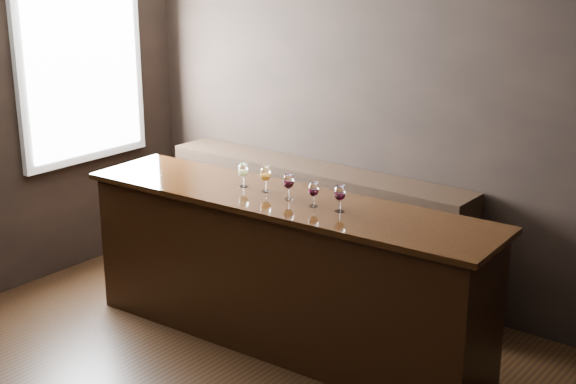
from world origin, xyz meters
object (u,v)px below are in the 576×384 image
Objects in this scene: back_bar_shelf at (313,225)px; glass_red_a at (288,182)px; glass_amber at (265,174)px; glass_red_b at (314,190)px; bar_counter at (283,274)px; glass_red_c at (340,194)px; glass_white at (243,171)px.

glass_red_a reaches higher than back_bar_shelf.
glass_red_b is at bearing -7.32° from glass_amber.
glass_red_c reaches higher than bar_counter.
back_bar_shelf is at bearing 94.71° from glass_white.
glass_amber is at bearing 176.61° from glass_red_c.
bar_counter is 17.76× the size of glass_red_b.
glass_red_c reaches higher than back_bar_shelf.
glass_red_a is 1.02× the size of glass_red_c.
back_bar_shelf is at bearing 106.36° from glass_amber.
glass_amber is 1.02× the size of glass_red_a.
glass_red_b reaches higher than bar_counter.
bar_counter is 0.84m from glass_red_c.
glass_red_a reaches higher than glass_red_b.
glass_red_c is (0.47, 0.00, 0.70)m from bar_counter.
bar_counter is at bearing -179.95° from glass_red_a.
glass_white is 0.44m from glass_red_a.
bar_counter is at bearing -64.58° from back_bar_shelf.
glass_red_c is at bearing 0.04° from glass_red_a.
glass_white is at bearing -177.61° from glass_amber.
glass_red_b is (0.28, -0.02, 0.69)m from bar_counter.
back_bar_shelf is 1.46m from glass_red_b.
glass_red_b is (0.23, -0.02, -0.01)m from glass_red_a.
glass_amber reaches higher than glass_red_c.
glass_white is 0.20m from glass_amber.
glass_amber is at bearing 172.68° from glass_red_b.
bar_counter is 17.33× the size of glass_white.
glass_amber reaches higher than glass_white.
glass_amber is (-0.19, 0.04, 0.70)m from bar_counter.
glass_amber is 1.09× the size of glass_red_b.
bar_counter is 1.07× the size of back_bar_shelf.
back_bar_shelf is at bearing 133.46° from glass_red_c.
bar_counter is at bearing -4.52° from glass_white.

